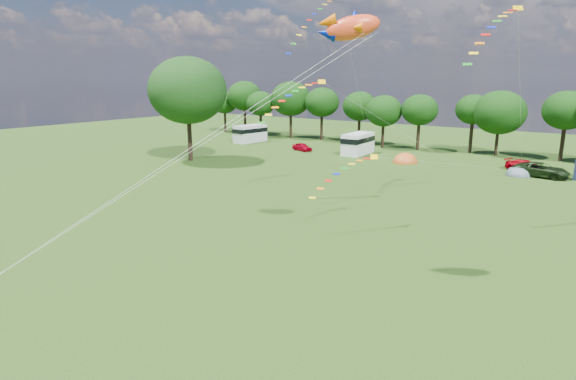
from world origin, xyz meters
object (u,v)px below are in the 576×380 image
Objects in this scene: big_tree at (188,91)px; tent_orange at (405,162)px; fish_kite at (348,28)px; car_a at (302,147)px; car_c at (525,166)px; car_d at (541,170)px; tent_greyblue at (519,175)px; campervan_a at (250,133)px; campervan_b at (358,143)px.

tent_orange is at bearing 32.14° from big_tree.
fish_kite reaches higher than big_tree.
car_a is 0.82× the size of car_c.
fish_kite is at bearing 175.64° from car_d.
car_a is at bearing 178.22° from tent_greyblue.
big_tree is at bearing 119.49° from fish_kite.
tent_orange is at bearing -90.57° from campervan_a.
fish_kite reaches higher than campervan_a.
car_d is 0.94× the size of campervan_b.
campervan_a is (-12.44, 2.94, 0.94)m from car_a.
campervan_a is 28.96m from tent_orange.
car_c reaches higher than tent_orange.
fish_kite is at bearing -73.67° from tent_orange.
tent_orange is at bearing 116.36° from car_c.
car_c is 42.34m from campervan_a.
fish_kite is (38.87, -38.16, 11.79)m from campervan_a.
car_a is at bearing 178.10° from tent_orange.
car_c is (37.23, 17.48, -8.37)m from big_tree.
campervan_a is at bearing 174.77° from tent_greyblue.
campervan_a is 1.74× the size of tent_orange.
tent_greyblue is at bearing -73.55° from car_a.
car_c is at bearing 42.52° from car_d.
car_c is at bearing 25.16° from big_tree.
big_tree is 3.75× the size of car_a.
tent_greyblue is (37.15, 14.45, -9.00)m from big_tree.
tent_greyblue is (13.54, -0.38, 0.00)m from tent_orange.
tent_greyblue is at bearing -166.08° from car_c.
car_a is 0.58× the size of campervan_b.
car_a is 45.83m from fish_kite.
campervan_b is 8.73m from tent_orange.
car_d is 15.65m from tent_orange.
campervan_a is (-5.10, 18.32, -7.49)m from big_tree.
tent_orange is (23.61, 14.84, -9.00)m from big_tree.
tent_orange is (8.17, -2.65, -1.57)m from campervan_b.
car_a is at bearing 96.81° from fish_kite.
campervan_b is 1.76× the size of tent_orange.
tent_orange is at bearing -110.45° from campervan_b.
tent_greyblue is (29.80, -0.92, -0.57)m from car_a.
car_a is 1.02× the size of tent_orange.
campervan_b is (-23.80, 2.58, 0.80)m from car_d.
campervan_a is at bearing 105.46° from fish_kite.
car_a is 31.90m from car_d.
campervan_a is at bearing 173.09° from tent_orange.
car_d is 0.96× the size of campervan_a.
car_a is 0.58× the size of campervan_a.
campervan_b is 43.21m from fish_kite.
big_tree reaches higher than car_d.
car_c is at bearing 11.00° from tent_orange.
big_tree is 4.17× the size of tent_greyblue.
fish_kite is (-5.47, -34.75, 12.53)m from car_d.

